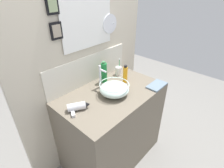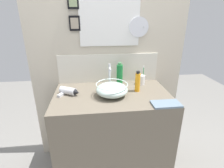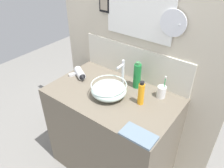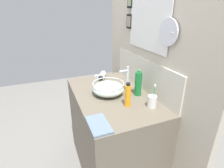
{
  "view_description": "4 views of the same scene",
  "coord_description": "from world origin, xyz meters",
  "views": [
    {
      "loc": [
        -1.08,
        -0.99,
        1.88
      ],
      "look_at": [
        -0.0,
        0.0,
        1.01
      ],
      "focal_mm": 28.0,
      "sensor_mm": 36.0,
      "label": 1
    },
    {
      "loc": [
        -0.18,
        -1.47,
        1.61
      ],
      "look_at": [
        -0.0,
        0.0,
        1.01
      ],
      "focal_mm": 28.0,
      "sensor_mm": 36.0,
      "label": 2
    },
    {
      "loc": [
        0.88,
        -1.16,
        1.99
      ],
      "look_at": [
        -0.0,
        0.0,
        1.01
      ],
      "focal_mm": 35.0,
      "sensor_mm": 36.0,
      "label": 3
    },
    {
      "loc": [
        1.36,
        -0.54,
        1.64
      ],
      "look_at": [
        -0.0,
        0.0,
        1.01
      ],
      "focal_mm": 28.0,
      "sensor_mm": 36.0,
      "label": 4
    }
  ],
  "objects": [
    {
      "name": "toothbrush_cup",
      "position": [
        0.34,
        0.21,
        0.97
      ],
      "size": [
        0.07,
        0.07,
        0.2
      ],
      "color": "white",
      "rests_on": "vanity_counter"
    },
    {
      "name": "hand_towel",
      "position": [
        0.42,
        -0.26,
        0.92
      ],
      "size": [
        0.24,
        0.13,
        0.02
      ],
      "primitive_type": "cube",
      "color": "slate",
      "rests_on": "vanity_counter"
    },
    {
      "name": "shampoo_bottle",
      "position": [
        0.1,
        0.21,
        1.03
      ],
      "size": [
        0.06,
        0.06,
        0.24
      ],
      "color": "#197233",
      "rests_on": "vanity_counter"
    },
    {
      "name": "soap_dispenser",
      "position": [
        0.25,
        0.04,
        1.01
      ],
      "size": [
        0.05,
        0.05,
        0.2
      ],
      "color": "orange",
      "rests_on": "vanity_counter"
    },
    {
      "name": "ground_plane",
      "position": [
        0.0,
        0.0,
        0.0
      ],
      "size": [
        6.0,
        6.0,
        0.0
      ],
      "primitive_type": "plane",
      "color": "gray"
    },
    {
      "name": "glass_bowl_sink",
      "position": [
        -0.01,
        -0.03,
        0.98
      ],
      "size": [
        0.29,
        0.29,
        0.12
      ],
      "color": "silver",
      "rests_on": "vanity_counter"
    },
    {
      "name": "back_panel",
      "position": [
        0.0,
        0.36,
        1.17
      ],
      "size": [
        1.64,
        0.09,
        2.33
      ],
      "color": "beige",
      "rests_on": "ground"
    },
    {
      "name": "hair_drier",
      "position": [
        -0.4,
        0.03,
        0.95
      ],
      "size": [
        0.21,
        0.15,
        0.07
      ],
      "color": "silver",
      "rests_on": "vanity_counter"
    },
    {
      "name": "vanity_counter",
      "position": [
        0.0,
        0.0,
        0.46
      ],
      "size": [
        1.08,
        0.66,
        0.91
      ],
      "primitive_type": "cube",
      "color": "#6B6051",
      "rests_on": "ground"
    },
    {
      "name": "faucet",
      "position": [
        -0.01,
        0.15,
        1.05
      ],
      "size": [
        0.02,
        0.1,
        0.25
      ],
      "color": "silver",
      "rests_on": "vanity_counter"
    }
  ]
}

